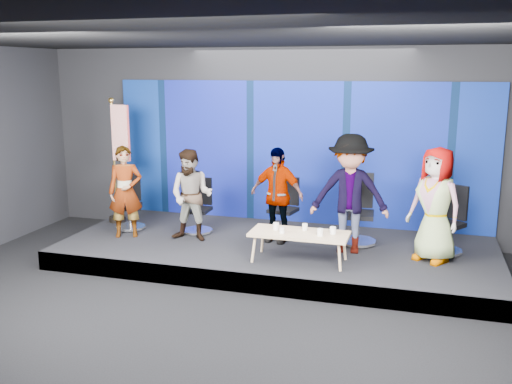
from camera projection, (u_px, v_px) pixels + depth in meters
ground at (227, 324)px, 7.11m from camera, size 10.00×10.00×0.00m
room_walls at (225, 129)px, 6.60m from camera, size 10.02×8.02×3.51m
riser at (277, 252)px, 9.42m from camera, size 7.00×3.00×0.30m
backdrop at (297, 153)px, 10.47m from camera, size 7.00×0.08×2.60m
chair_a at (130, 211)px, 10.22m from camera, size 0.72×0.72×0.96m
panelist_a at (125, 192)px, 9.63m from camera, size 0.67×0.58×1.55m
chair_b at (198, 215)px, 9.99m from camera, size 0.54×0.54×0.95m
panelist_b at (192, 195)px, 9.41m from camera, size 0.76×0.60×1.53m
chair_c at (284, 215)px, 9.92m from camera, size 0.64×0.64×0.97m
panelist_c at (277, 195)px, 9.35m from camera, size 0.98×0.54×1.58m
chair_d at (357, 221)px, 9.34m from camera, size 0.69×0.69×1.14m
panelist_d at (350, 194)px, 8.78m from camera, size 1.25×0.78×1.85m
chair_e at (446, 231)px, 8.87m from camera, size 0.83×0.83×1.06m
panelist_e at (435, 205)px, 8.38m from camera, size 1.00×0.92×1.71m
coffee_table at (299, 235)px, 8.43m from camera, size 1.46×0.62×0.45m
mug_a at (276, 226)px, 8.56m from camera, size 0.09×0.09×0.11m
mug_b at (282, 230)px, 8.36m from camera, size 0.08×0.08×0.09m
mug_c at (305, 227)px, 8.54m from camera, size 0.08×0.08×0.10m
mug_d at (320, 232)px, 8.24m from camera, size 0.09×0.09×0.11m
mug_e at (333, 230)px, 8.33m from camera, size 0.09×0.09×0.11m
flag_stand at (119, 158)px, 10.41m from camera, size 0.52×0.31×2.31m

